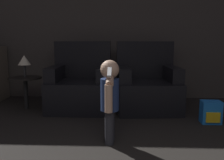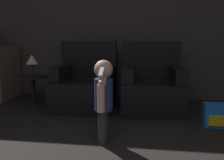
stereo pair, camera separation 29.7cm
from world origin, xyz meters
TOP-DOWN VIEW (x-y plane):
  - wall_back at (0.00, 4.50)m, footprint 8.40×0.05m
  - armchair_left at (-0.66, 3.74)m, footprint 0.86×0.82m
  - armchair_right at (0.31, 3.74)m, footprint 0.91×0.88m
  - person_toddler at (-0.16, 2.50)m, footprint 0.18×0.32m
  - toy_backpack at (1.03, 3.13)m, footprint 0.23×0.18m
  - side_table at (-1.46, 3.68)m, footprint 0.47×0.47m
  - lamp at (-1.46, 3.68)m, footprint 0.18×0.18m

SIDE VIEW (x-z plane):
  - toy_backpack at x=1.03m, z-range 0.00..0.27m
  - armchair_left at x=-0.66m, z-range -0.16..0.83m
  - armchair_right at x=0.31m, z-range -0.16..0.83m
  - side_table at x=-1.46m, z-range 0.16..0.63m
  - person_toddler at x=-0.16m, z-range 0.07..0.89m
  - lamp at x=-1.46m, z-range 0.55..0.87m
  - wall_back at x=0.00m, z-range 0.00..2.60m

